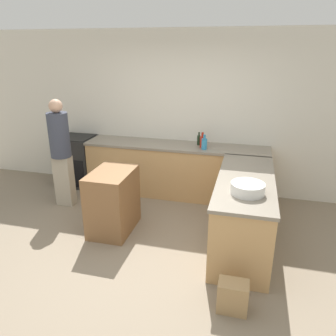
# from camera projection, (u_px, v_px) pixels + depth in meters

# --- Properties ---
(ground_plane) EXTENTS (14.00, 14.00, 0.00)m
(ground_plane) POSITION_uv_depth(u_px,v_px,m) (142.00, 252.00, 4.08)
(ground_plane) COLOR gray
(wall_back) EXTENTS (8.00, 0.06, 2.70)m
(wall_back) POSITION_uv_depth(u_px,v_px,m) (180.00, 114.00, 5.55)
(wall_back) COLOR silver
(wall_back) RESTS_ON ground_plane
(counter_back) EXTENTS (3.05, 0.62, 0.89)m
(counter_back) POSITION_uv_depth(u_px,v_px,m) (176.00, 170.00, 5.56)
(counter_back) COLOR tan
(counter_back) RESTS_ON ground_plane
(counter_peninsula) EXTENTS (0.69, 1.90, 0.89)m
(counter_peninsula) POSITION_uv_depth(u_px,v_px,m) (243.00, 211.00, 4.17)
(counter_peninsula) COLOR tan
(counter_peninsula) RESTS_ON ground_plane
(range_oven) EXTENTS (0.66, 0.59, 0.91)m
(range_oven) POSITION_uv_depth(u_px,v_px,m) (77.00, 161.00, 6.00)
(range_oven) COLOR black
(range_oven) RESTS_ON ground_plane
(island_table) EXTENTS (0.52, 0.76, 0.86)m
(island_table) POSITION_uv_depth(u_px,v_px,m) (113.00, 201.00, 4.46)
(island_table) COLOR brown
(island_table) RESTS_ON ground_plane
(mixing_bowl) EXTENTS (0.37, 0.37, 0.12)m
(mixing_bowl) POSITION_uv_depth(u_px,v_px,m) (248.00, 188.00, 3.58)
(mixing_bowl) COLOR white
(mixing_bowl) RESTS_ON counter_peninsula
(dish_soap_bottle) EXTENTS (0.09, 0.09, 0.23)m
(dish_soap_bottle) POSITION_uv_depth(u_px,v_px,m) (204.00, 144.00, 5.13)
(dish_soap_bottle) COLOR #338CBF
(dish_soap_bottle) RESTS_ON counter_back
(wine_bottle_dark) EXTENTS (0.06, 0.06, 0.21)m
(wine_bottle_dark) POSITION_uv_depth(u_px,v_px,m) (199.00, 140.00, 5.38)
(wine_bottle_dark) COLOR black
(wine_bottle_dark) RESTS_ON counter_back
(hot_sauce_bottle) EXTENTS (0.08, 0.08, 0.25)m
(hot_sauce_bottle) POSITION_uv_depth(u_px,v_px,m) (202.00, 141.00, 5.23)
(hot_sauce_bottle) COLOR red
(hot_sauce_bottle) RESTS_ON counter_back
(person_by_range) EXTENTS (0.31, 0.31, 1.70)m
(person_by_range) POSITION_uv_depth(u_px,v_px,m) (61.00, 149.00, 5.03)
(person_by_range) COLOR #ADA38E
(person_by_range) RESTS_ON ground_plane
(paper_bag) EXTENTS (0.29, 0.19, 0.32)m
(paper_bag) POSITION_uv_depth(u_px,v_px,m) (233.00, 296.00, 3.14)
(paper_bag) COLOR #A88456
(paper_bag) RESTS_ON ground_plane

